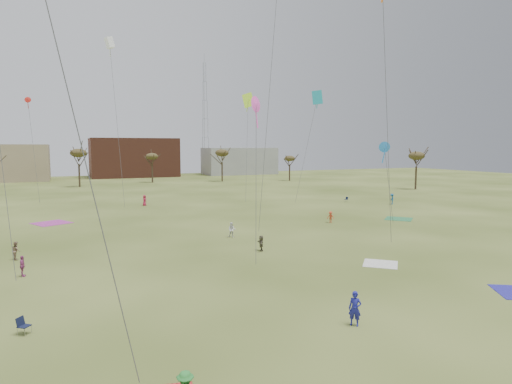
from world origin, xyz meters
name	(u,v)px	position (x,y,z in m)	size (l,w,h in m)	color
ground	(333,298)	(0.00, 0.00, 0.00)	(260.00, 260.00, 0.00)	#384816
flyer_near_right	(355,309)	(-1.29, -3.93, 0.92)	(0.67, 0.44, 1.83)	navy
spectator_fore_b	(16,251)	(-18.95, 18.51, 0.76)	(0.74, 0.57, 1.52)	#8D7059
spectator_fore_c	(261,243)	(0.99, 13.12, 0.71)	(1.31, 0.42, 1.42)	brown
flyer_mid_b	(331,217)	(14.91, 23.11, 0.72)	(0.92, 0.53, 1.43)	#C64325
spectator_mid_d	(22,266)	(-18.06, 12.91, 0.77)	(0.90, 0.37, 1.53)	#A74584
spectator_mid_e	(232,230)	(0.67, 19.83, 0.78)	(0.75, 0.59, 1.55)	white
flyer_far_b	(144,200)	(-3.56, 48.36, 0.86)	(0.84, 0.55, 1.72)	#AE1D41
flyer_far_c	(392,199)	(33.76, 33.87, 0.88)	(1.14, 0.65, 1.76)	#1D5785
blanket_cream	(380,264)	(7.94, 5.23, 0.00)	(2.62, 2.62, 0.03)	white
blanket_plum	(52,223)	(-16.76, 36.59, 0.00)	(3.83, 3.83, 0.03)	#AF3597
blanket_olive	(399,219)	(24.65, 21.98, 0.00)	(3.28, 3.28, 0.03)	#2D7C48
camp_chair_left	(24,329)	(-17.14, 1.79, 0.26)	(0.74, 0.73, 0.87)	#121832
camp_chair_right	(346,200)	(28.73, 39.46, 0.26)	(0.63, 0.60, 0.87)	#141D37
kites_aloft	(197,46)	(-0.73, 27.07, 20.67)	(60.76, 64.01, 27.48)	red
tree_line	(124,157)	(-2.85, 79.12, 7.09)	(117.44, 49.32, 8.91)	#3A2B1E
building_brick	(134,157)	(5.00, 120.00, 6.00)	(26.00, 16.00, 12.00)	brown
building_grey	(239,161)	(40.00, 118.00, 4.50)	(24.00, 12.00, 9.00)	gray
radio_tower	(205,118)	(30.00, 125.00, 19.21)	(1.51, 1.72, 41.00)	#9EA3A8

